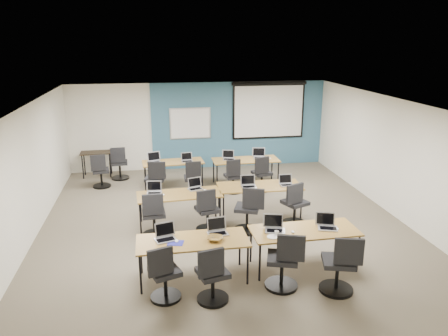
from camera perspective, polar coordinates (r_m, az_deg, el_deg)
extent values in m
cube|color=#6B6354|center=(9.92, -0.08, -7.16)|extent=(8.00, 9.00, 0.02)
cube|color=white|center=(9.17, -0.08, 8.47)|extent=(8.00, 9.00, 0.02)
cube|color=beige|center=(13.79, -3.20, 5.52)|extent=(8.00, 0.04, 2.70)
cube|color=beige|center=(5.39, 8.10, -12.98)|extent=(8.00, 0.04, 2.70)
cube|color=beige|center=(9.66, -24.17, -0.79)|extent=(0.04, 9.00, 2.70)
cube|color=beige|center=(10.84, 21.27, 1.32)|extent=(0.04, 9.00, 2.70)
cube|color=#3D5977|center=(13.96, 1.94, 5.67)|extent=(5.50, 0.04, 2.70)
cube|color=silver|center=(13.68, -4.43, 5.83)|extent=(1.28, 0.02, 0.98)
cube|color=white|center=(13.67, -4.42, 5.82)|extent=(1.20, 0.02, 0.90)
cube|color=black|center=(14.04, 5.85, 7.52)|extent=(2.32, 0.03, 1.82)
cube|color=white|center=(14.04, 5.85, 7.36)|extent=(2.20, 0.02, 1.62)
cylinder|color=black|center=(13.92, 5.96, 10.93)|extent=(2.40, 0.10, 0.10)
cube|color=brown|center=(7.48, -4.12, -9.47)|extent=(1.89, 0.79, 0.03)
cylinder|color=black|center=(7.34, -10.86, -13.52)|extent=(0.04, 0.04, 0.70)
cylinder|color=black|center=(7.48, 3.12, -12.60)|extent=(0.04, 0.04, 0.70)
cylinder|color=black|center=(7.92, -10.79, -11.12)|extent=(0.04, 0.04, 0.70)
cylinder|color=black|center=(8.06, 2.06, -10.32)|extent=(0.04, 0.04, 0.70)
cube|color=brown|center=(7.96, 10.45, -8.04)|extent=(1.90, 0.79, 0.03)
cylinder|color=black|center=(7.59, 4.69, -12.18)|extent=(0.04, 0.04, 0.70)
cylinder|color=black|center=(8.18, 17.11, -10.68)|extent=(0.04, 0.04, 0.70)
cylinder|color=black|center=(8.17, 3.52, -9.95)|extent=(0.04, 0.04, 0.70)
cylinder|color=black|center=(8.72, 15.15, -8.75)|extent=(0.04, 0.04, 0.70)
cube|color=brown|center=(9.61, -5.87, -3.46)|extent=(1.83, 0.76, 0.03)
cylinder|color=black|center=(9.43, -10.88, -6.46)|extent=(0.04, 0.04, 0.70)
cylinder|color=black|center=(9.53, -0.52, -5.90)|extent=(0.04, 0.04, 0.70)
cylinder|color=black|center=(10.03, -10.82, -5.04)|extent=(0.04, 0.04, 0.70)
cylinder|color=black|center=(10.12, -1.09, -4.53)|extent=(0.04, 0.04, 0.70)
cube|color=#9F7646|center=(10.12, 4.68, -2.38)|extent=(1.93, 0.80, 0.03)
cylinder|color=black|center=(9.75, -0.06, -5.35)|extent=(0.04, 0.04, 0.70)
cylinder|color=black|center=(10.19, 10.06, -4.63)|extent=(0.04, 0.04, 0.70)
cylinder|color=black|center=(10.38, -0.69, -3.96)|extent=(0.04, 0.04, 0.70)
cylinder|color=black|center=(10.80, 8.86, -3.34)|extent=(0.04, 0.04, 0.70)
cube|color=olive|center=(12.11, -6.67, 0.77)|extent=(1.67, 0.69, 0.03)
cylinder|color=black|center=(11.93, -10.25, -1.46)|extent=(0.04, 0.04, 0.70)
cylinder|color=black|center=(12.00, -2.85, -1.10)|extent=(0.04, 0.04, 0.70)
cylinder|color=black|center=(12.48, -10.24, -0.65)|extent=(0.04, 0.04, 0.70)
cylinder|color=black|center=(12.55, -3.17, -0.31)|extent=(0.04, 0.04, 0.70)
cube|color=brown|center=(12.25, 2.85, 1.05)|extent=(1.85, 0.77, 0.03)
cylinder|color=black|center=(11.90, -0.91, -1.24)|extent=(0.04, 0.04, 0.70)
cylinder|color=black|center=(12.27, 7.10, -0.81)|extent=(0.04, 0.04, 0.70)
cylinder|color=black|center=(12.51, -1.36, -0.34)|extent=(0.04, 0.04, 0.70)
cylinder|color=black|center=(12.87, 6.28, 0.04)|extent=(0.04, 0.04, 0.70)
cube|color=silver|center=(7.51, -7.64, -9.27)|extent=(0.35, 0.25, 0.02)
cube|color=black|center=(7.48, -7.64, -9.25)|extent=(0.29, 0.15, 0.00)
cube|color=silver|center=(7.57, -7.72, -7.92)|extent=(0.35, 0.06, 0.24)
cube|color=black|center=(7.57, -7.72, -7.95)|extent=(0.30, 0.05, 0.20)
ellipsoid|color=white|center=(7.44, -6.21, -9.44)|extent=(0.08, 0.11, 0.04)
cylinder|color=black|center=(7.34, -7.59, -16.31)|extent=(0.49, 0.49, 0.05)
cylinder|color=black|center=(7.24, -7.65, -15.03)|extent=(0.06, 0.06, 0.44)
cube|color=black|center=(7.11, -7.73, -13.25)|extent=(0.44, 0.44, 0.08)
cube|color=black|center=(6.81, -8.31, -12.02)|extent=(0.40, 0.06, 0.44)
cube|color=#ACACAC|center=(7.65, -0.81, -8.59)|extent=(0.34, 0.25, 0.02)
cube|color=black|center=(7.63, -0.79, -8.57)|extent=(0.29, 0.15, 0.00)
cube|color=#ACACAC|center=(7.72, -0.97, -7.29)|extent=(0.34, 0.06, 0.24)
cube|color=black|center=(7.71, -0.96, -7.32)|extent=(0.30, 0.04, 0.19)
ellipsoid|color=white|center=(7.52, -0.39, -9.06)|extent=(0.09, 0.11, 0.04)
cylinder|color=black|center=(7.24, -1.47, -16.68)|extent=(0.51, 0.51, 0.05)
cylinder|color=black|center=(7.13, -1.48, -15.34)|extent=(0.06, 0.06, 0.45)
cube|color=black|center=(6.99, -1.50, -13.50)|extent=(0.45, 0.45, 0.08)
cube|color=black|center=(6.68, -1.70, -12.30)|extent=(0.41, 0.06, 0.44)
cube|color=#B8B8BE|center=(7.81, 6.69, -8.15)|extent=(0.35, 0.26, 0.02)
cube|color=black|center=(7.79, 6.73, -8.13)|extent=(0.30, 0.15, 0.00)
cube|color=#B8B8BE|center=(7.88, 6.44, -6.85)|extent=(0.35, 0.06, 0.24)
cube|color=black|center=(7.87, 6.46, -6.88)|extent=(0.31, 0.05, 0.20)
ellipsoid|color=white|center=(7.81, 8.98, -8.25)|extent=(0.07, 0.10, 0.03)
cylinder|color=black|center=(7.63, 7.47, -14.92)|extent=(0.55, 0.55, 0.05)
cylinder|color=black|center=(7.52, 7.54, -13.49)|extent=(0.06, 0.06, 0.49)
cube|color=black|center=(7.38, 7.62, -11.57)|extent=(0.49, 0.49, 0.08)
cube|color=black|center=(7.09, 8.74, -10.32)|extent=(0.45, 0.06, 0.44)
cube|color=#BABAC0|center=(8.07, 13.40, -7.68)|extent=(0.34, 0.25, 0.02)
cube|color=black|center=(8.05, 13.46, -7.65)|extent=(0.29, 0.14, 0.00)
cube|color=#BABAC0|center=(8.13, 13.09, -6.46)|extent=(0.34, 0.06, 0.24)
cube|color=black|center=(8.13, 13.12, -6.49)|extent=(0.30, 0.04, 0.19)
ellipsoid|color=white|center=(8.10, 14.53, -7.65)|extent=(0.08, 0.10, 0.03)
cylinder|color=black|center=(7.69, 14.40, -15.06)|extent=(0.56, 0.56, 0.05)
cylinder|color=black|center=(7.58, 14.52, -13.63)|extent=(0.06, 0.06, 0.49)
cube|color=black|center=(7.44, 14.68, -11.72)|extent=(0.49, 0.49, 0.08)
cube|color=black|center=(7.17, 16.00, -10.46)|extent=(0.45, 0.06, 0.44)
cube|color=#ADADB0|center=(9.69, -9.08, -3.25)|extent=(0.33, 0.24, 0.02)
cube|color=black|center=(9.67, -9.08, -3.22)|extent=(0.28, 0.14, 0.00)
cube|color=#ADADB0|center=(9.77, -9.12, -2.31)|extent=(0.33, 0.06, 0.23)
cube|color=black|center=(9.76, -9.12, -2.32)|extent=(0.29, 0.04, 0.18)
ellipsoid|color=white|center=(9.56, -7.95, -3.47)|extent=(0.09, 0.11, 0.03)
cylinder|color=black|center=(9.41, -9.03, -8.58)|extent=(0.52, 0.52, 0.05)
cylinder|color=black|center=(9.32, -9.08, -7.43)|extent=(0.06, 0.06, 0.46)
cube|color=black|center=(9.22, -9.16, -5.89)|extent=(0.46, 0.46, 0.08)
cube|color=black|center=(8.92, -9.29, -4.74)|extent=(0.42, 0.06, 0.44)
cube|color=#AAAAAA|center=(9.84, -3.76, -2.75)|extent=(0.32, 0.23, 0.02)
cube|color=black|center=(9.82, -3.75, -2.72)|extent=(0.27, 0.13, 0.00)
cube|color=#AAAAAA|center=(9.92, -3.85, -1.85)|extent=(0.32, 0.06, 0.22)
cube|color=black|center=(9.91, -3.85, -1.87)|extent=(0.28, 0.04, 0.18)
ellipsoid|color=white|center=(9.74, -2.49, -2.93)|extent=(0.09, 0.12, 0.04)
cylinder|color=black|center=(9.55, -2.16, -7.99)|extent=(0.51, 0.51, 0.05)
cylinder|color=black|center=(9.47, -2.17, -6.89)|extent=(0.06, 0.06, 0.45)
cube|color=black|center=(9.36, -2.19, -5.40)|extent=(0.45, 0.45, 0.08)
cube|color=black|center=(9.07, -2.35, -4.25)|extent=(0.41, 0.06, 0.44)
cube|color=silver|center=(9.98, 3.28, -2.47)|extent=(0.33, 0.24, 0.02)
cube|color=black|center=(9.96, 3.31, -2.44)|extent=(0.28, 0.14, 0.00)
cube|color=silver|center=(10.06, 3.13, -1.54)|extent=(0.33, 0.06, 0.23)
cube|color=black|center=(10.05, 3.14, -1.56)|extent=(0.29, 0.04, 0.19)
ellipsoid|color=white|center=(9.92, 4.17, -2.59)|extent=(0.06, 0.10, 0.04)
cylinder|color=black|center=(9.52, 3.00, -8.07)|extent=(0.56, 0.56, 0.05)
cylinder|color=black|center=(9.43, 3.02, -6.84)|extent=(0.06, 0.06, 0.50)
cube|color=black|center=(9.32, 3.05, -5.20)|extent=(0.50, 0.50, 0.08)
cube|color=black|center=(9.04, 3.86, -4.02)|extent=(0.46, 0.06, 0.44)
cube|color=silver|center=(10.18, 8.21, -2.23)|extent=(0.31, 0.22, 0.02)
cube|color=black|center=(10.15, 8.25, -2.20)|extent=(0.26, 0.13, 0.00)
cube|color=silver|center=(10.25, 8.03, -1.39)|extent=(0.31, 0.06, 0.21)
cube|color=black|center=(10.24, 8.05, -1.40)|extent=(0.27, 0.04, 0.17)
ellipsoid|color=white|center=(10.21, 9.59, -2.24)|extent=(0.06, 0.09, 0.03)
cylinder|color=black|center=(9.97, 9.13, -7.10)|extent=(0.54, 0.54, 0.05)
cylinder|color=black|center=(9.88, 9.19, -5.97)|extent=(0.06, 0.06, 0.48)
cube|color=black|center=(9.78, 9.26, -4.47)|extent=(0.48, 0.48, 0.08)
cube|color=black|center=(9.48, 9.23, -3.35)|extent=(0.43, 0.06, 0.44)
cube|color=#AAAAAA|center=(12.07, -9.12, 0.74)|extent=(0.36, 0.26, 0.02)
cube|color=black|center=(12.04, -9.12, 0.77)|extent=(0.31, 0.15, 0.00)
cube|color=#AAAAAA|center=(12.17, -9.16, 1.54)|extent=(0.36, 0.07, 0.25)
cube|color=black|center=(12.16, -9.16, 1.53)|extent=(0.32, 0.05, 0.20)
ellipsoid|color=white|center=(11.92, -7.95, 0.61)|extent=(0.08, 0.11, 0.04)
cylinder|color=black|center=(11.56, -8.87, -3.69)|extent=(0.55, 0.55, 0.05)
cylinder|color=black|center=(11.49, -8.92, -2.67)|extent=(0.06, 0.06, 0.49)
cube|color=black|center=(11.40, -8.98, -1.32)|extent=(0.49, 0.49, 0.08)
cube|color=black|center=(11.11, -8.78, -0.28)|extent=(0.45, 0.06, 0.44)
cube|color=#ACACAC|center=(12.05, -4.84, 0.87)|extent=(0.31, 0.22, 0.02)
cube|color=black|center=(12.02, -4.84, 0.90)|extent=(0.26, 0.13, 0.00)
cube|color=#ACACAC|center=(12.13, -4.91, 1.55)|extent=(0.31, 0.06, 0.21)
cube|color=black|center=(12.12, -4.90, 1.54)|extent=(0.27, 0.04, 0.17)
ellipsoid|color=white|center=(11.92, -3.39, 0.73)|extent=(0.08, 0.11, 0.03)
cylinder|color=black|center=(11.63, -4.07, -3.41)|extent=(0.49, 0.49, 0.05)
cylinder|color=black|center=(11.56, -4.09, -2.51)|extent=(0.06, 0.06, 0.44)
cube|color=black|center=(11.48, -4.11, -1.30)|extent=(0.44, 0.44, 0.08)
cube|color=black|center=(11.21, -4.03, -0.24)|extent=(0.40, 0.06, 0.44)
cube|color=silver|center=(12.20, 0.66, 1.13)|extent=(0.33, 0.24, 0.02)
cube|color=black|center=(12.18, 0.67, 1.16)|extent=(0.28, 0.14, 0.00)
cube|color=silver|center=(12.29, 0.55, 1.86)|extent=(0.33, 0.06, 0.23)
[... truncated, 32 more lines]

